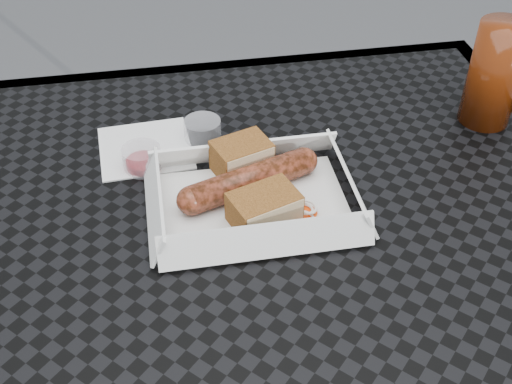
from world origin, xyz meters
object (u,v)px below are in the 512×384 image
at_px(bratwurst, 249,180).
at_px(food_tray, 255,204).
at_px(drink_glass, 495,74).
at_px(patio_table, 282,272).

bearing_deg(bratwurst, food_tray, -84.34).
xyz_separation_m(food_tray, bratwurst, (-0.00, 0.02, 0.02)).
bearing_deg(drink_glass, bratwurst, -163.78).
bearing_deg(patio_table, food_tray, 121.17).
height_order(food_tray, drink_glass, drink_glass).
distance_m(bratwurst, drink_glass, 0.37).
bearing_deg(patio_table, bratwurst, 113.33).
relative_size(patio_table, drink_glass, 5.49).
distance_m(food_tray, bratwurst, 0.03).
xyz_separation_m(patio_table, bratwurst, (-0.03, 0.07, 0.10)).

